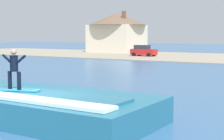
{
  "coord_description": "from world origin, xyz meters",
  "views": [
    {
      "loc": [
        9.55,
        -9.99,
        3.37
      ],
      "look_at": [
        -0.65,
        6.28,
        1.51
      ],
      "focal_mm": 57.26,
      "sensor_mm": 36.0,
      "label": 1
    }
  ],
  "objects": [
    {
      "name": "surfer",
      "position": [
        -1.33,
        -0.03,
        2.12
      ],
      "size": [
        1.3,
        0.32,
        1.63
      ],
      "color": "black",
      "rests_on": "surfboard"
    },
    {
      "name": "car_near_shore",
      "position": [
        -16.33,
        40.71,
        0.94
      ],
      "size": [
        4.03,
        2.1,
        1.86
      ],
      "color": "red",
      "rests_on": "ground_plane"
    },
    {
      "name": "house_with_chimney",
      "position": [
        -27.08,
        50.33,
        4.31
      ],
      "size": [
        11.34,
        11.34,
        7.97
      ],
      "color": "beige",
      "rests_on": "ground_plane"
    },
    {
      "name": "ground_plane",
      "position": [
        0.0,
        0.0,
        0.0
      ],
      "size": [
        260.0,
        260.0,
        0.0
      ],
      "primitive_type": "plane",
      "color": "#345F8D"
    },
    {
      "name": "wave_crest",
      "position": [
        -0.65,
        0.55,
        0.54
      ],
      "size": [
        9.93,
        4.53,
        1.15
      ],
      "color": "#236984",
      "rests_on": "ground_plane"
    },
    {
      "name": "surfboard",
      "position": [
        -1.34,
        0.02,
        1.18
      ],
      "size": [
        2.06,
        1.1,
        0.06
      ],
      "color": "#33A5CC",
      "rests_on": "wave_crest"
    }
  ]
}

